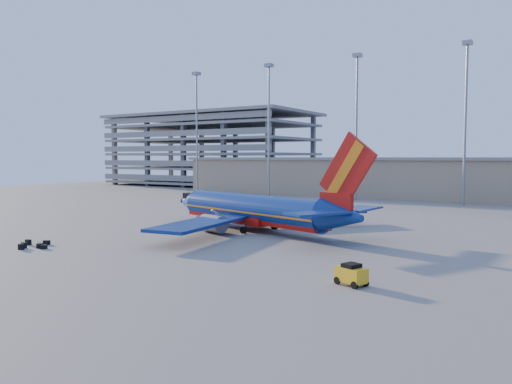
# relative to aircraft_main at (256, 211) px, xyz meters

# --- Properties ---
(ground) EXTENTS (220.00, 220.00, 0.00)m
(ground) POSITION_rel_aircraft_main_xyz_m (-0.09, -0.78, -2.34)
(ground) COLOR slate
(ground) RESTS_ON ground
(terminal_building) EXTENTS (122.00, 16.00, 8.50)m
(terminal_building) POSITION_rel_aircraft_main_xyz_m (9.91, 57.22, 1.98)
(terminal_building) COLOR gray
(terminal_building) RESTS_ON ground
(parking_garage) EXTENTS (62.00, 32.00, 21.40)m
(parking_garage) POSITION_rel_aircraft_main_xyz_m (-62.09, 73.27, 9.39)
(parking_garage) COLOR slate
(parking_garage) RESTS_ON ground
(light_mast_row) EXTENTS (101.60, 1.60, 28.65)m
(light_mast_row) POSITION_rel_aircraft_main_xyz_m (4.91, 45.22, 15.22)
(light_mast_row) COLOR gray
(light_mast_row) RESTS_ON ground
(aircraft_main) EXTENTS (31.45, 29.79, 10.94)m
(aircraft_main) POSITION_rel_aircraft_main_xyz_m (0.00, 0.00, 0.00)
(aircraft_main) COLOR navy
(aircraft_main) RESTS_ON ground
(baggage_tug) EXTENTS (2.36, 1.91, 1.47)m
(baggage_tug) POSITION_rel_aircraft_main_xyz_m (18.55, -17.58, -1.57)
(baggage_tug) COLOR yellow
(baggage_tug) RESTS_ON ground
(luggage_pile) EXTENTS (3.77, 3.41, 0.53)m
(luggage_pile) POSITION_rel_aircraft_main_xyz_m (-12.10, -20.20, -2.10)
(luggage_pile) COLOR black
(luggage_pile) RESTS_ON ground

